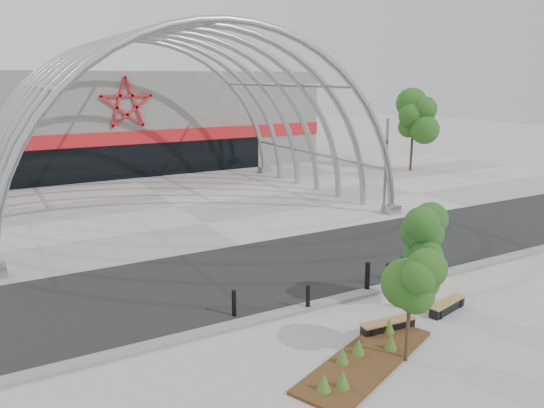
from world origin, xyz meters
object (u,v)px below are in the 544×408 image
(street_tree_1, at_px, (427,242))
(bench_1, at_px, (447,306))
(bench_0, at_px, (388,326))
(bollard_2, at_px, (367,277))
(street_tree_0, at_px, (411,281))
(signal_pole, at_px, (386,165))

(street_tree_1, distance_m, bench_1, 2.40)
(bench_0, bearing_deg, bollard_2, 62.25)
(street_tree_0, bearing_deg, signal_pole, 51.18)
(street_tree_1, xyz_separation_m, bench_1, (0.74, -0.38, -2.25))
(bench_0, xyz_separation_m, bollard_2, (1.46, 2.77, 0.37))
(street_tree_0, bearing_deg, street_tree_1, 37.75)
(street_tree_0, height_order, bollard_2, street_tree_0)
(street_tree_0, distance_m, bench_1, 4.33)
(signal_pole, distance_m, bollard_2, 11.71)
(street_tree_1, bearing_deg, bench_1, -27.12)
(signal_pole, relative_size, street_tree_0, 1.67)
(street_tree_1, bearing_deg, signal_pole, 54.63)
(bench_0, distance_m, bench_1, 2.70)
(signal_pole, height_order, street_tree_0, signal_pole)
(street_tree_0, relative_size, bench_0, 1.73)
(bollard_2, bearing_deg, street_tree_0, -116.60)
(street_tree_1, bearing_deg, bollard_2, 102.61)
(bench_1, bearing_deg, street_tree_0, -153.74)
(bench_1, height_order, bollard_2, bollard_2)
(street_tree_1, xyz_separation_m, bench_0, (-1.96, -0.54, -2.24))
(street_tree_0, bearing_deg, bollard_2, 63.40)
(signal_pole, relative_size, bollard_2, 4.82)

